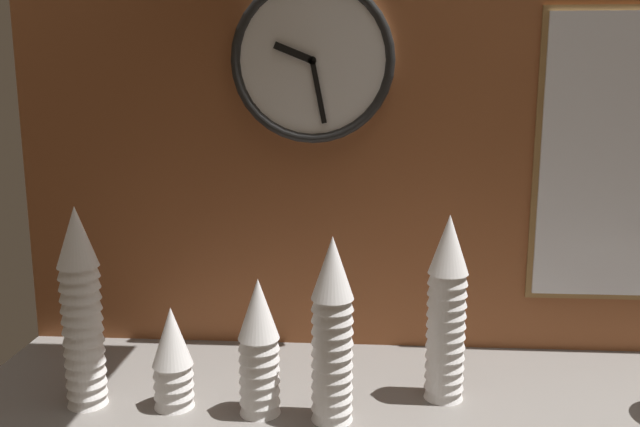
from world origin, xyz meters
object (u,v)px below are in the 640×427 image
at_px(cup_stack_center_right, 447,308).
at_px(cup_stack_center, 332,330).
at_px(cup_stack_left, 173,357).
at_px(wall_clock, 313,61).
at_px(cup_stack_center_left, 259,347).
at_px(cup_stack_far_left, 81,308).

bearing_deg(cup_stack_center_right, cup_stack_center, -154.94).
height_order(cup_stack_center_right, cup_stack_left, cup_stack_center_right).
height_order(cup_stack_left, wall_clock, wall_clock).
bearing_deg(cup_stack_center_left, cup_stack_far_left, 177.83).
bearing_deg(cup_stack_far_left, cup_stack_center, -3.41).
bearing_deg(cup_stack_far_left, cup_stack_center_left, -2.17).
bearing_deg(cup_stack_far_left, cup_stack_center_right, 5.99).
bearing_deg(cup_stack_center_left, wall_clock, 77.06).
height_order(cup_stack_center_left, cup_stack_center, cup_stack_center).
xyz_separation_m(cup_stack_center_left, cup_stack_left, (-0.16, 0.01, -0.03)).
height_order(cup_stack_far_left, wall_clock, wall_clock).
relative_size(cup_stack_far_left, cup_stack_center, 1.12).
xyz_separation_m(cup_stack_center_right, cup_stack_far_left, (-0.64, -0.07, 0.01)).
distance_m(cup_stack_center_left, cup_stack_far_left, 0.32).
relative_size(cup_stack_center_right, cup_stack_center, 1.06).
xyz_separation_m(cup_stack_far_left, wall_clock, (0.39, 0.29, 0.43)).
relative_size(cup_stack_center_left, cup_stack_center, 0.76).
height_order(cup_stack_center_right, cup_stack_center, cup_stack_center_right).
distance_m(cup_stack_far_left, cup_stack_center, 0.44).
relative_size(cup_stack_center_right, cup_stack_far_left, 0.95).
bearing_deg(wall_clock, cup_stack_center, -79.87).
relative_size(cup_stack_left, wall_clock, 0.56).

